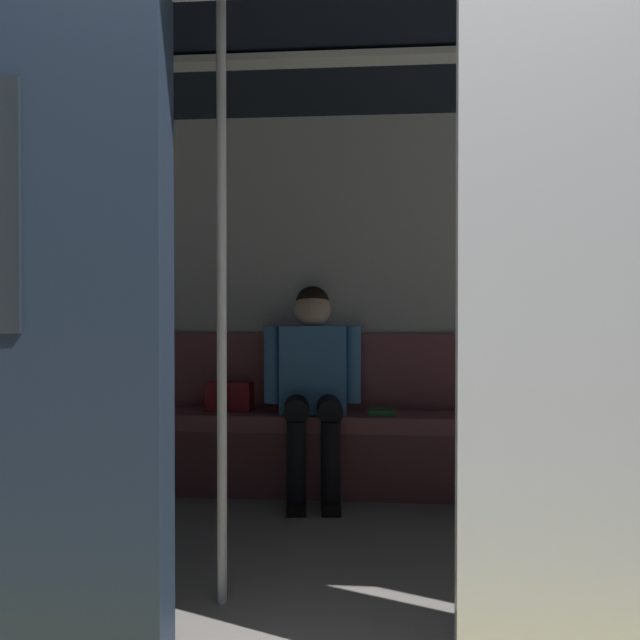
{
  "coord_description": "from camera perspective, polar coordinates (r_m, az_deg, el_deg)",
  "views": [
    {
      "loc": [
        -0.29,
        2.4,
        1.08
      ],
      "look_at": [
        0.1,
        -1.24,
        1.02
      ],
      "focal_mm": 45.83,
      "sensor_mm": 36.0,
      "label": 1
    }
  ],
  "objects": [
    {
      "name": "train_car",
      "position": [
        3.62,
        0.69,
        8.24
      ],
      "size": [
        6.4,
        2.72,
        2.34
      ],
      "color": "silver",
      "rests_on": "ground_plane"
    },
    {
      "name": "book",
      "position": [
        4.68,
        4.38,
        -6.38
      ],
      "size": [
        0.15,
        0.22,
        0.03
      ],
      "primitive_type": "cube",
      "rotation": [
        0.0,
        0.0,
        0.02
      ],
      "color": "#33723F",
      "rests_on": "bench_seat"
    },
    {
      "name": "grab_pole_door",
      "position": [
        2.95,
        -6.88,
        1.4
      ],
      "size": [
        0.04,
        0.04,
        2.2
      ],
      "primitive_type": "cylinder",
      "color": "silver",
      "rests_on": "ground_plane"
    },
    {
      "name": "person_seated",
      "position": [
        4.6,
        -0.52,
        -3.93
      ],
      "size": [
        0.55,
        0.71,
        1.19
      ],
      "color": "#4C8CC6",
      "rests_on": "ground_plane"
    },
    {
      "name": "bench_seat",
      "position": [
        4.67,
        2.53,
        -7.9
      ],
      "size": [
        2.76,
        0.44,
        0.47
      ],
      "color": "#935156",
      "rests_on": "ground_plane"
    },
    {
      "name": "handbag",
      "position": [
        4.82,
        -6.32,
        -5.31
      ],
      "size": [
        0.26,
        0.15,
        0.17
      ],
      "color": "maroon",
      "rests_on": "bench_seat"
    }
  ]
}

